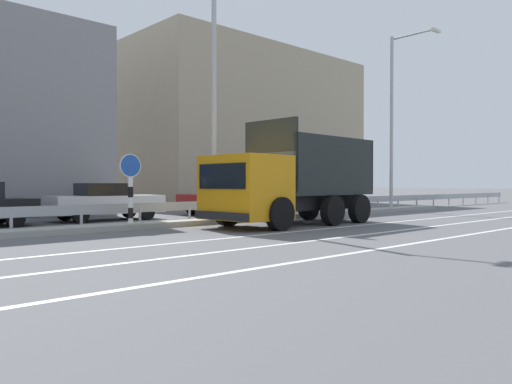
% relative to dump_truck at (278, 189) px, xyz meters
% --- Properties ---
extents(ground_plane, '(320.00, 320.00, 0.00)m').
position_rel_dump_truck_xyz_m(ground_plane, '(-1.24, 0.07, -1.26)').
color(ground_plane, '#565659').
extents(lane_strip_0, '(59.40, 0.16, 0.01)m').
position_rel_dump_truck_xyz_m(lane_strip_0, '(0.83, -1.77, -1.26)').
color(lane_strip_0, silver).
rests_on(lane_strip_0, ground_plane).
extents(lane_strip_1, '(59.40, 0.16, 0.01)m').
position_rel_dump_truck_xyz_m(lane_strip_1, '(0.83, -3.71, -1.26)').
color(lane_strip_1, silver).
rests_on(lane_strip_1, ground_plane).
extents(lane_strip_2, '(59.40, 0.16, 0.01)m').
position_rel_dump_truck_xyz_m(lane_strip_2, '(0.83, -5.76, -1.26)').
color(lane_strip_2, silver).
rests_on(lane_strip_2, ground_plane).
extents(median_island, '(32.67, 1.10, 0.18)m').
position_rel_dump_truck_xyz_m(median_island, '(-1.24, 2.51, -1.17)').
color(median_island, gray).
rests_on(median_island, ground_plane).
extents(median_guardrail, '(59.40, 0.09, 0.78)m').
position_rel_dump_truck_xyz_m(median_guardrail, '(-1.24, 3.45, -0.69)').
color(median_guardrail, '#9EA0A5').
rests_on(median_guardrail, ground_plane).
extents(dump_truck, '(6.96, 2.91, 3.60)m').
position_rel_dump_truck_xyz_m(dump_truck, '(0.00, 0.00, 0.00)').
color(dump_truck, orange).
rests_on(dump_truck, ground_plane).
extents(median_road_sign, '(0.75, 0.16, 2.41)m').
position_rel_dump_truck_xyz_m(median_road_sign, '(-4.22, 2.51, 0.02)').
color(median_road_sign, white).
rests_on(median_road_sign, ground_plane).
extents(street_lamp_2, '(0.72, 2.20, 9.43)m').
position_rel_dump_truck_xyz_m(street_lamp_2, '(-0.73, 2.43, 3.94)').
color(street_lamp_2, '#ADADB2').
rests_on(street_lamp_2, ground_plane).
extents(street_lamp_3, '(0.70, 2.66, 9.24)m').
position_rel_dump_truck_xyz_m(street_lamp_3, '(11.14, 2.27, 3.90)').
color(street_lamp_3, '#ADADB2').
rests_on(street_lamp_3, ground_plane).
extents(parked_car_4, '(4.42, 1.92, 1.47)m').
position_rel_dump_truck_xyz_m(parked_car_4, '(-3.10, 6.48, -0.51)').
color(parked_car_4, silver).
rests_on(parked_car_4, ground_plane).
extents(parked_car_5, '(4.60, 2.06, 1.51)m').
position_rel_dump_truck_xyz_m(parked_car_5, '(3.09, 6.46, -0.50)').
color(parked_car_5, maroon).
rests_on(parked_car_5, ground_plane).
extents(parked_car_6, '(4.66, 1.97, 1.49)m').
position_rel_dump_truck_xyz_m(parked_car_6, '(9.85, 6.84, -0.51)').
color(parked_car_6, silver).
rests_on(parked_car_6, ground_plane).
extents(background_building_1, '(17.39, 11.38, 10.76)m').
position_rel_dump_truck_xyz_m(background_building_1, '(12.08, 16.59, 4.12)').
color(background_building_1, tan).
rests_on(background_building_1, ground_plane).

